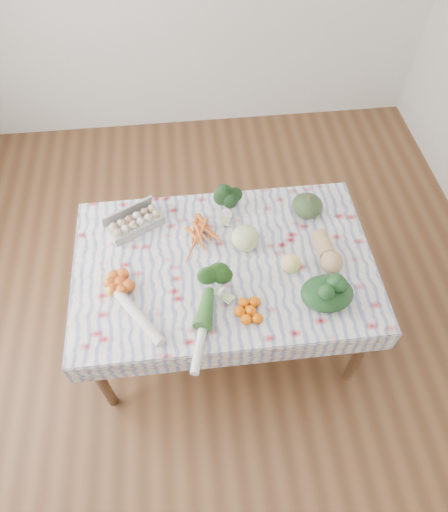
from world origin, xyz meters
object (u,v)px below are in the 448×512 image
Objects in this scene: egg_carton at (136,224)px; butternut_squash at (327,251)px; cabbage at (245,238)px; kabocha_squash at (307,206)px; grapefruit at (291,263)px; dining_table at (224,271)px.

butternut_squash is at bearing -45.00° from egg_carton.
kabocha_squash is at bearing 28.26° from cabbage.
butternut_squash is (0.04, -0.34, -0.00)m from kabocha_squash.
butternut_squash is 0.22m from grapefruit.
grapefruit is (0.35, -0.09, 0.14)m from dining_table.
cabbage is 0.59× the size of butternut_squash.
grapefruit is at bearing -38.98° from cabbage.
grapefruit is at bearing -52.26° from egg_carton.
butternut_squash reaches higher than dining_table.
egg_carton is at bearing 161.90° from cabbage.
dining_table is 8.80× the size of kabocha_squash.
cabbage is (-0.40, -0.22, 0.02)m from kabocha_squash.
dining_table is at bearing 166.38° from grapefruit.
egg_carton is at bearing -179.08° from kabocha_squash.
kabocha_squash is 0.70× the size of butternut_squash.
dining_table is 0.23m from cabbage.
kabocha_squash is at bearing 65.84° from grapefruit.
cabbage is (0.13, 0.10, 0.16)m from dining_table.
cabbage is at bearing -151.74° from kabocha_squash.
egg_carton is 1.76× the size of kabocha_squash.
grapefruit is at bearing -114.16° from kabocha_squash.
butternut_squash is at bearing 14.35° from grapefruit.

